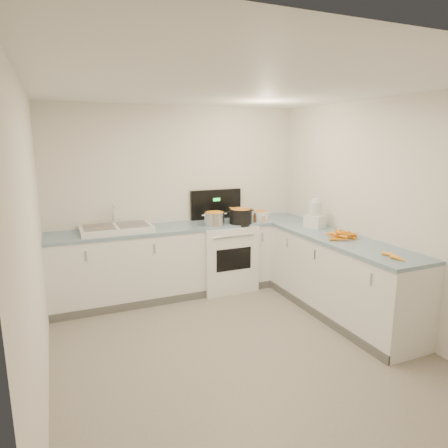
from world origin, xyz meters
name	(u,v)px	position (x,y,z in m)	size (l,w,h in m)	color
floor	(240,350)	(0.00, 0.00, 0.00)	(3.50, 4.00, 0.00)	gray
ceiling	(242,88)	(0.00, 0.00, 2.50)	(3.50, 4.00, 0.00)	silver
wall_back	(178,199)	(0.00, 2.00, 1.25)	(3.50, 2.50, 0.00)	silver
wall_front	(421,312)	(0.00, -2.00, 1.25)	(3.50, 2.50, 0.00)	silver
wall_left	(34,248)	(-1.75, 0.00, 1.25)	(4.00, 2.50, 0.00)	silver
wall_right	(384,215)	(1.75, 0.00, 1.25)	(4.00, 2.50, 0.00)	silver
counter_back	(186,259)	(0.00, 1.70, 0.47)	(3.50, 0.62, 0.94)	white
counter_right	(340,277)	(1.45, 0.30, 0.47)	(0.62, 2.20, 0.94)	white
stove	(224,255)	(0.55, 1.69, 0.47)	(0.76, 0.65, 1.36)	white
sink	(116,228)	(-0.90, 1.70, 0.98)	(0.86, 0.52, 0.31)	white
steel_pot	(214,220)	(0.35, 1.55, 1.02)	(0.27, 0.27, 0.20)	silver
black_pot	(241,217)	(0.73, 1.53, 1.03)	(0.31, 0.31, 0.22)	black
wooden_spoon	(241,208)	(0.73, 1.53, 1.15)	(0.01, 0.01, 0.33)	#AD7A47
mixing_bowl	(261,215)	(1.14, 1.72, 0.99)	(0.23, 0.23, 0.11)	white
extract_bottle	(255,218)	(0.95, 1.52, 0.99)	(0.04, 0.04, 0.10)	#593319
spice_jar	(264,219)	(1.06, 1.49, 0.98)	(0.05, 0.05, 0.08)	#E5B266
food_processor	(315,215)	(1.50, 0.91, 1.10)	(0.25, 0.28, 0.38)	white
carrot_pile	(342,235)	(1.46, 0.32, 0.98)	(0.43, 0.40, 0.09)	orange
peeled_carrots	(395,257)	(1.39, -0.54, 0.96)	(0.10, 0.30, 0.04)	#FF9D26
peelings	(100,227)	(-1.10, 1.69, 1.02)	(0.19, 0.29, 0.01)	tan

